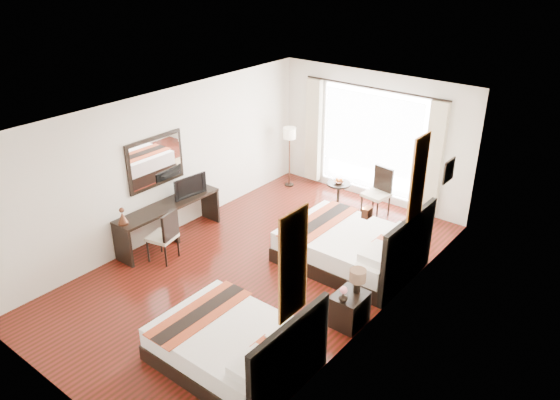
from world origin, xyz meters
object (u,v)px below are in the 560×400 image
Objects in this scene: floor_lamp at (290,137)px; console_desk at (170,222)px; vase at (343,298)px; window_chair at (376,201)px; bed_near at (236,346)px; desk_chair at (164,245)px; side_table at (338,195)px; nightstand at (349,309)px; bed_far at (353,247)px; fruit_bowl at (339,182)px; television at (188,185)px; table_lamp at (358,277)px.

console_desk is at bearing -93.67° from floor_lamp.
console_desk is (-4.01, 0.23, -0.19)m from vase.
bed_near is at bearing 16.01° from window_chair.
desk_chair reaches higher than side_table.
nightstand is 3.90m from side_table.
side_table is at bearing 123.82° from vase.
floor_lamp reaches higher than bed_far.
vase is 0.24× the size of side_table.
floor_lamp is (-3.79, 3.46, 0.92)m from nightstand.
bed_far is 3.35m from desk_chair.
bed_far is at bearing 117.11° from vase.
bed_near is 0.90× the size of bed_far.
nightstand is at bearing -0.46° from console_desk.
console_desk is 1.57× the size of floor_lamp.
floor_lamp reaches higher than fruit_bowl.
bed_far is 1.69m from nightstand.
vase is 4.07m from side_table.
window_chair is (-0.61, 1.92, -0.02)m from bed_far.
bed_near is 1.84m from nightstand.
nightstand is at bearing -54.58° from side_table.
desk_chair is at bearing -86.61° from floor_lamp.
bed_far is 3.33m from television.
side_table is at bearing 120.65° from fruit_bowl.
side_table is (-2.26, 3.18, 0.03)m from nightstand.
television is 1.32m from desk_chair.
console_desk is 3.60m from side_table.
table_lamp is at bearing 1.30° from console_desk.
television is (0.02, 0.51, 0.58)m from console_desk.
window_chair is (2.10, 3.88, 0.02)m from desk_chair.
bed_near is at bearing -87.98° from bed_far.
television is (-3.99, 0.75, 0.39)m from vase.
fruit_bowl is (1.76, 3.12, 0.22)m from console_desk.
bed_far reaches higher than console_desk.
window_chair reaches higher than vase.
window_chair is (-1.46, 3.58, -0.26)m from vase.
bed_near reaches higher than table_lamp.
television is 0.74× the size of desk_chair.
window_chair is at bearing -2.08° from floor_lamp.
console_desk is at bearing -119.46° from fruit_bowl.
floor_lamp is (-3.79, 3.66, 0.61)m from vase.
floor_lamp reaches higher than vase.
bed_near is 2.10× the size of desk_chair.
table_lamp is 3.67m from desk_chair.
bed_far is 2.22m from fruit_bowl.
fruit_bowl is (-2.25, 3.35, 0.03)m from vase.
table_lamp is 3.85m from side_table.
vase reaches higher than fruit_bowl.
floor_lamp is at bearing 2.91° from television.
nightstand is 3.83× the size of vase.
bed_far is at bearing 25.57° from window_chair.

